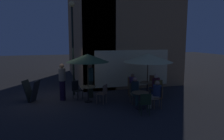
{
  "coord_description": "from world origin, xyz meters",
  "views": [
    {
      "loc": [
        -0.3,
        -10.78,
        2.98
      ],
      "look_at": [
        2.59,
        -0.66,
        1.44
      ],
      "focal_mm": 34.88,
      "sensor_mm": 36.0,
      "label": 1
    }
  ],
  "objects": [
    {
      "name": "cafe_chair_5",
      "position": [
        3.18,
        -3.28,
        0.54
      ],
      "size": [
        0.48,
        0.48,
        0.87
      ],
      "rotation": [
        0.0,
        0.0,
        1.4
      ],
      "color": "black",
      "rests_on": "ground"
    },
    {
      "name": "cafe_chair_1",
      "position": [
        0.89,
        -0.25,
        0.54
      ],
      "size": [
        0.57,
        0.57,
        0.91
      ],
      "rotation": [
        0.0,
        0.0,
        -0.96
      ],
      "color": "black",
      "rests_on": "ground"
    },
    {
      "name": "cafe_chair_4",
      "position": [
        4.63,
        -1.49,
        0.59
      ],
      "size": [
        0.5,
        0.5,
        0.99
      ],
      "rotation": [
        0.0,
        0.0,
        1.71
      ],
      "color": "#4D411A",
      "rests_on": "ground"
    },
    {
      "name": "cafe_chair_7",
      "position": [
        3.38,
        -1.65,
        0.55
      ],
      "size": [
        0.47,
        0.47,
        0.91
      ],
      "rotation": [
        0.0,
        0.0,
        -1.65
      ],
      "color": "brown",
      "rests_on": "ground"
    },
    {
      "name": "cafe_table_1",
      "position": [
        4.51,
        -0.64,
        0.54
      ],
      "size": [
        0.79,
        0.79,
        0.72
      ],
      "color": "black",
      "rests_on": "ground"
    },
    {
      "name": "patron_standing_5",
      "position": [
        0.22,
        -0.25,
        0.91
      ],
      "size": [
        0.33,
        0.33,
        1.78
      ],
      "rotation": [
        0.0,
        0.0,
        5.3
      ],
      "color": "black",
      "rests_on": "ground"
    },
    {
      "name": "street_lamp_near_corner",
      "position": [
        0.84,
        0.53,
        3.13
      ],
      "size": [
        0.29,
        0.29,
        4.81
      ],
      "color": "black",
      "rests_on": "ground"
    },
    {
      "name": "patron_seated_2",
      "position": [
        3.98,
        -2.63,
        0.69
      ],
      "size": [
        0.54,
        0.43,
        1.2
      ],
      "rotation": [
        0.0,
        0.0,
        2.94
      ],
      "color": "#837057",
      "rests_on": "ground"
    },
    {
      "name": "cafe_table_0",
      "position": [
        1.35,
        -0.9,
        0.54
      ],
      "size": [
        0.73,
        0.73,
        0.74
      ],
      "color": "black",
      "rests_on": "ground"
    },
    {
      "name": "patio_umbrella_1",
      "position": [
        4.51,
        -0.64,
        1.99
      ],
      "size": [
        2.51,
        2.51,
        2.22
      ],
      "color": "black",
      "rests_on": "ground"
    },
    {
      "name": "cafe_building",
      "position": [
        3.34,
        3.82,
        4.65
      ],
      "size": [
        6.44,
        8.61,
        9.31
      ],
      "color": "#A5794E",
      "rests_on": "ground"
    },
    {
      "name": "cafe_table_2",
      "position": [
        3.32,
        -2.49,
        0.52
      ],
      "size": [
        0.73,
        0.73,
        0.71
      ],
      "color": "black",
      "rests_on": "ground"
    },
    {
      "name": "cafe_chair_0",
      "position": [
        1.96,
        -1.39,
        0.55
      ],
      "size": [
        0.57,
        0.57,
        0.89
      ],
      "rotation": [
        0.0,
        0.0,
        2.46
      ],
      "color": "brown",
      "rests_on": "ground"
    },
    {
      "name": "cafe_chair_2",
      "position": [
        5.09,
        -0.04,
        0.55
      ],
      "size": [
        0.54,
        0.54,
        0.94
      ],
      "rotation": [
        0.0,
        0.0,
        -2.34
      ],
      "color": "brown",
      "rests_on": "ground"
    },
    {
      "name": "cafe_chair_3",
      "position": [
        3.65,
        -0.43,
        0.59
      ],
      "size": [
        0.53,
        0.53,
        0.99
      ],
      "rotation": [
        0.0,
        0.0,
        -0.24
      ],
      "color": "brown",
      "rests_on": "ground"
    },
    {
      "name": "ground_plane",
      "position": [
        0.0,
        0.0,
        0.0
      ],
      "size": [
        60.0,
        60.0,
        0.0
      ],
      "primitive_type": "plane",
      "color": "#252527"
    },
    {
      "name": "patron_seated_0",
      "position": [
        3.8,
        -0.47,
        0.67
      ],
      "size": [
        0.53,
        0.41,
        1.18
      ],
      "rotation": [
        0.0,
        0.0,
        -0.24
      ],
      "color": "#726D57",
      "rests_on": "ground"
    },
    {
      "name": "patio_umbrella_0",
      "position": [
        1.35,
        -0.9,
        2.07
      ],
      "size": [
        1.97,
        1.97,
        2.27
      ],
      "color": "black",
      "rests_on": "ground"
    },
    {
      "name": "cafe_chair_6",
      "position": [
        4.11,
        -2.66,
        0.58
      ],
      "size": [
        0.45,
        0.45,
        0.96
      ],
      "rotation": [
        0.0,
        0.0,
        2.94
      ],
      "color": "brown",
      "rests_on": "ground"
    },
    {
      "name": "patron_seated_3",
      "position": [
        3.37,
        -1.8,
        0.7
      ],
      "size": [
        0.38,
        0.54,
        1.23
      ],
      "rotation": [
        0.0,
        0.0,
        -1.65
      ],
      "color": "#253D37",
      "rests_on": "ground"
    },
    {
      "name": "patron_standing_4",
      "position": [
        1.62,
        -0.12,
        0.87
      ],
      "size": [
        0.3,
        0.3,
        1.7
      ],
      "rotation": [
        0.0,
        0.0,
        3.61
      ],
      "color": "black",
      "rests_on": "ground"
    },
    {
      "name": "patron_seated_1",
      "position": [
        4.61,
        -1.35,
        0.72
      ],
      "size": [
        0.42,
        0.55,
        1.27
      ],
      "rotation": [
        0.0,
        0.0,
        1.71
      ],
      "color": "#1F2C4A",
      "rests_on": "ground"
    },
    {
      "name": "menu_sandwich_board",
      "position": [
        -1.2,
        -0.12,
        0.52
      ],
      "size": [
        0.85,
        0.79,
        1.01
      ],
      "rotation": [
        0.0,
        0.0,
        -0.45
      ],
      "color": "black",
      "rests_on": "ground"
    }
  ]
}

